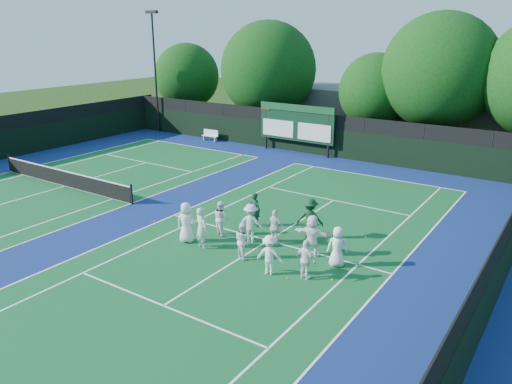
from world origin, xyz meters
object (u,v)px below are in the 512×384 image
Objects in this scene: tennis_net at (64,178)px; bench at (210,135)px; scoreboard at (296,123)px; coach_left at (255,210)px.

tennis_net reaches higher than bench.
coach_left is at bearing -67.56° from scoreboard.
coach_left reaches higher than bench.
coach_left is at bearing 5.01° from tennis_net.
tennis_net is at bearing -115.60° from scoreboard.
tennis_net is at bearing -86.63° from bench.
scoreboard is 14.66m from coach_left.
tennis_net is 7.05× the size of coach_left.
tennis_net is (-6.99, -14.59, -1.70)m from scoreboard.
bench is 18.86m from coach_left.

